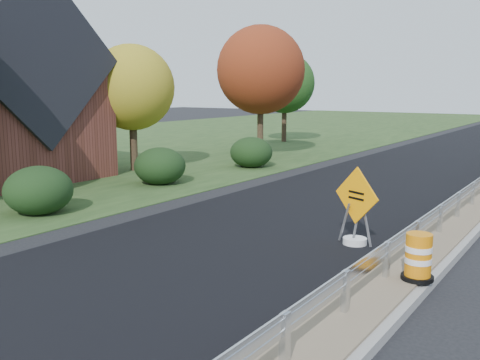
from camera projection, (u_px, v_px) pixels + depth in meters
The scene contains 11 objects.
ground at pixel (457, 224), 15.36m from camera, with size 140.00×140.00×0.00m, color black.
grass_verge_near at pixel (125, 145), 36.85m from camera, with size 30.00×120.00×0.03m, color #26401B.
milled_overlay at pixel (410, 169), 25.95m from camera, with size 7.20×120.00×0.01m, color black.
hedge_south at pixel (39, 190), 16.47m from camera, with size 2.09×2.09×1.52m, color black.
hedge_mid at pixel (160, 166), 21.63m from camera, with size 2.09×2.09×1.52m, color black.
hedge_north at pixel (251, 152), 26.24m from camera, with size 2.09×2.09×1.52m, color black.
tree_near_yellow at pixel (132, 88), 24.68m from camera, with size 3.96×3.96×5.88m.
tree_near_red at pixel (261, 70), 29.91m from camera, with size 4.95×4.95×7.35m.
tree_near_back at pixel (285, 83), 38.19m from camera, with size 4.29×4.29×6.37m.
caution_sign at pixel (355, 225), 13.29m from camera, with size 1.33×0.60×1.97m.
barrel_median_near at pixel (418, 258), 10.21m from camera, with size 0.62×0.62×0.91m.
Camera 1 is at (3.27, -15.84, 3.86)m, focal length 40.00 mm.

